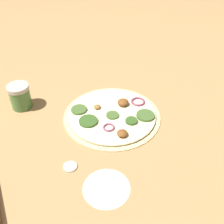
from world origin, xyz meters
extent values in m
plane|color=tan|center=(0.00, 0.00, 0.00)|extent=(3.00, 3.00, 0.00)
cylinder|color=beige|center=(0.00, 0.00, 0.00)|extent=(0.29, 0.29, 0.01)
cylinder|color=beige|center=(0.00, 0.00, 0.01)|extent=(0.26, 0.26, 0.00)
ellipsoid|color=brown|center=(0.01, -0.05, 0.02)|extent=(0.03, 0.03, 0.02)
cylinder|color=#47662D|center=(-0.01, 0.01, 0.01)|extent=(0.04, 0.04, 0.00)
ellipsoid|color=brown|center=(-0.09, 0.04, 0.02)|extent=(0.03, 0.03, 0.01)
cylinder|color=#47662D|center=(-0.07, -0.07, 0.01)|extent=(0.05, 0.05, 0.01)
cylinder|color=#47662D|center=(0.07, 0.07, 0.01)|extent=(0.05, 0.05, 0.01)
torus|color=#934266|center=(-0.04, 0.05, 0.01)|extent=(0.03, 0.03, 0.00)
cylinder|color=#385B23|center=(0.01, 0.08, 0.01)|extent=(0.05, 0.05, 0.01)
cylinder|color=#385B23|center=(-0.06, -0.02, 0.01)|extent=(0.03, 0.03, 0.01)
torus|color=#934266|center=(-0.01, -0.10, 0.01)|extent=(0.04, 0.04, 0.01)
ellipsoid|color=#996633|center=(0.05, 0.02, 0.02)|extent=(0.02, 0.02, 0.01)
cylinder|color=#4C7F42|center=(0.21, 0.19, 0.03)|extent=(0.06, 0.06, 0.07)
cylinder|color=beige|center=(0.21, 0.19, 0.07)|extent=(0.06, 0.06, 0.01)
cylinder|color=beige|center=(-0.09, 0.20, 0.00)|extent=(0.03, 0.03, 0.01)
cylinder|color=white|center=(-0.19, 0.17, 0.00)|extent=(0.11, 0.11, 0.00)
camera|label=1|loc=(-0.47, 0.37, 0.51)|focal=42.00mm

